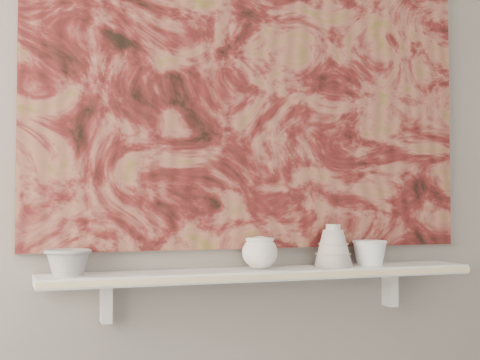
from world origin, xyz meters
name	(u,v)px	position (x,y,z in m)	size (l,w,h in m)	color
wall_back	(255,139)	(0.00, 1.60, 1.35)	(3.60, 3.60, 0.00)	gray
shelf	(266,274)	(0.00, 1.51, 0.92)	(1.40, 0.18, 0.03)	white
shelf_stripe	(278,277)	(0.00, 1.41, 0.92)	(1.40, 0.01, 0.02)	beige
bracket_left	(106,302)	(-0.49, 1.57, 0.84)	(0.03, 0.06, 0.12)	white
bracket_right	(390,289)	(0.49, 1.57, 0.84)	(0.03, 0.06, 0.12)	white
painting	(257,81)	(0.00, 1.59, 1.54)	(1.50, 0.03, 1.10)	maroon
house_motif	(378,176)	(0.45, 1.57, 1.23)	(0.09, 0.00, 0.08)	black
bowl_grey	(68,262)	(-0.61, 1.51, 0.97)	(0.13, 0.13, 0.08)	gray
cup_cream	(260,253)	(-0.02, 1.51, 0.98)	(0.11, 0.11, 0.10)	white
bell_vessel	(333,245)	(0.24, 1.51, 1.00)	(0.13, 0.13, 0.14)	beige
bowl_white	(370,253)	(0.37, 1.51, 0.97)	(0.12, 0.12, 0.08)	white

